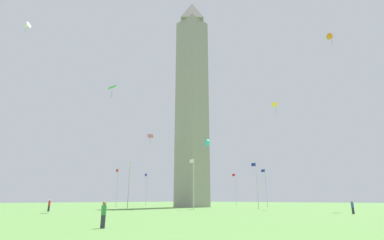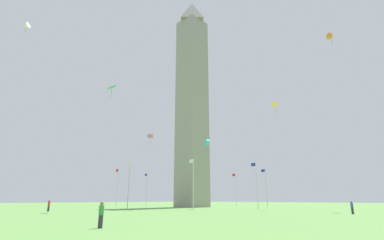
{
  "view_description": "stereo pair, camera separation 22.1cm",
  "coord_description": "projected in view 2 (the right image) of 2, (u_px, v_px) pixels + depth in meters",
  "views": [
    {
      "loc": [
        -48.44,
        50.2,
        1.76
      ],
      "look_at": [
        0.0,
        0.0,
        21.36
      ],
      "focal_mm": 26.5,
      "sensor_mm": 36.0,
      "label": 1
    },
    {
      "loc": [
        -48.6,
        50.04,
        1.76
      ],
      "look_at": [
        0.0,
        0.0,
        21.36
      ],
      "focal_mm": 26.5,
      "sensor_mm": 36.0,
      "label": 2
    }
  ],
  "objects": [
    {
      "name": "kite_pink_diamond",
      "position": [
        150.0,
        136.0,
        64.08
      ],
      "size": [
        1.69,
        1.7,
        2.12
      ],
      "color": "pink"
    },
    {
      "name": "kite_green_diamond",
      "position": [
        112.0,
        87.0,
        49.32
      ],
      "size": [
        1.66,
        1.54,
        2.31
      ],
      "color": "green"
    },
    {
      "name": "flagpole_e",
      "position": [
        129.0,
        183.0,
        55.69
      ],
      "size": [
        1.12,
        0.14,
        9.02
      ],
      "color": "silver",
      "rests_on": "ground"
    },
    {
      "name": "flagpole_nw",
      "position": [
        191.0,
        189.0,
        85.27
      ],
      "size": [
        1.12,
        0.14,
        9.02
      ],
      "color": "silver",
      "rests_on": "ground"
    },
    {
      "name": "obelisk_monument",
      "position": [
        192.0,
        95.0,
        74.33
      ],
      "size": [
        6.22,
        6.22,
        56.51
      ],
      "color": "gray",
      "rests_on": "ground"
    },
    {
      "name": "flagpole_ne",
      "position": [
        117.0,
        186.0,
        67.8
      ],
      "size": [
        1.12,
        0.14,
        9.02
      ],
      "color": "silver",
      "rests_on": "ground"
    },
    {
      "name": "flagpole_w",
      "position": [
        236.0,
        188.0,
        80.41
      ],
      "size": [
        1.12,
        0.14,
        9.02
      ],
      "color": "silver",
      "rests_on": "ground"
    },
    {
      "name": "flagpole_se",
      "position": [
        193.0,
        181.0,
        50.82
      ],
      "size": [
        1.12,
        0.14,
        9.02
      ],
      "color": "silver",
      "rests_on": "ground"
    },
    {
      "name": "flagpole_s",
      "position": [
        257.0,
        183.0,
        56.04
      ],
      "size": [
        1.12,
        0.14,
        9.02
      ],
      "color": "silver",
      "rests_on": "ground"
    },
    {
      "name": "ground_plane",
      "position": [
        192.0,
        207.0,
        66.68
      ],
      "size": [
        260.0,
        260.0,
        0.0
      ],
      "primitive_type": "plane",
      "color": "#609347"
    },
    {
      "name": "kite_cyan_box",
      "position": [
        207.0,
        143.0,
        58.57
      ],
      "size": [
        1.29,
        0.95,
        2.42
      ],
      "color": "#33C6D1"
    },
    {
      "name": "flagpole_n",
      "position": [
        147.0,
        188.0,
        80.05
      ],
      "size": [
        1.12,
        0.14,
        9.02
      ],
      "color": "silver",
      "rests_on": "ground"
    },
    {
      "name": "person_red_shirt",
      "position": [
        49.0,
        205.0,
        43.0
      ],
      "size": [
        0.32,
        0.32,
        1.78
      ],
      "rotation": [
        0.0,
        0.0,
        -1.7
      ],
      "color": "#2D2D38",
      "rests_on": "ground"
    },
    {
      "name": "flagpole_sw",
      "position": [
        266.0,
        186.0,
        68.3
      ],
      "size": [
        1.12,
        0.14,
        9.02
      ],
      "color": "silver",
      "rests_on": "ground"
    },
    {
      "name": "kite_yellow_delta",
      "position": [
        275.0,
        106.0,
        58.03
      ],
      "size": [
        1.59,
        1.88,
        2.66
      ],
      "color": "yellow"
    },
    {
      "name": "person_blue_shirt",
      "position": [
        352.0,
        207.0,
        35.54
      ],
      "size": [
        0.32,
        0.32,
        1.6
      ],
      "rotation": [
        0.0,
        0.0,
        -0.48
      ],
      "color": "#2D2D38",
      "rests_on": "ground"
    },
    {
      "name": "person_green_shirt",
      "position": [
        101.0,
        215.0,
        18.07
      ],
      "size": [
        0.32,
        0.32,
        1.65
      ],
      "rotation": [
        0.0,
        0.0,
        -1.25
      ],
      "color": "#2D2D38",
      "rests_on": "ground"
    },
    {
      "name": "kite_white_delta",
      "position": [
        26.0,
        26.0,
        39.8
      ],
      "size": [
        1.37,
        1.34,
        1.8
      ],
      "color": "white"
    },
    {
      "name": "kite_orange_delta",
      "position": [
        331.0,
        36.0,
        57.95
      ],
      "size": [
        2.34,
        2.25,
        2.92
      ],
      "color": "orange"
    }
  ]
}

